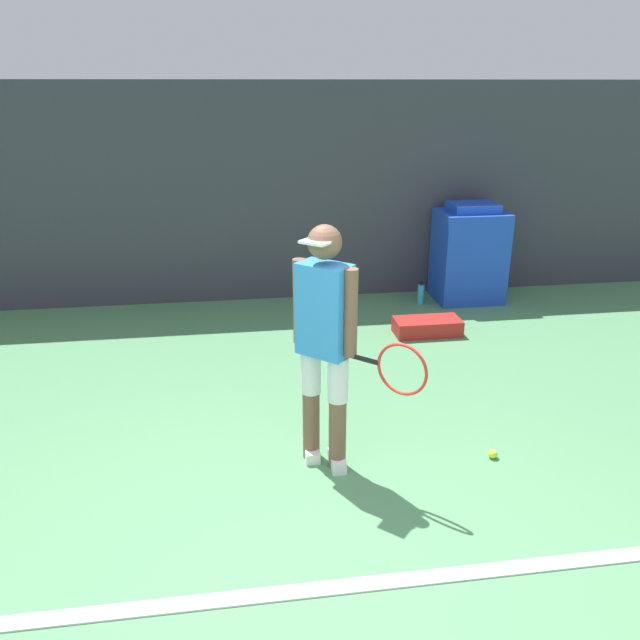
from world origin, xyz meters
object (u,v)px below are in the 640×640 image
tennis_player (326,338)px  equipment_bag (427,327)px  covered_chair (469,254)px  tennis_ball (493,454)px  water_bottle (421,294)px

tennis_player → equipment_bag: size_ratio=2.43×
covered_chair → tennis_ball: bearing=-107.4°
tennis_ball → equipment_bag: size_ratio=0.10×
water_bottle → equipment_bag: bearing=-102.8°
covered_chair → water_bottle: size_ratio=4.48×
tennis_ball → covered_chair: bearing=72.6°
tennis_ball → covered_chair: 3.60m
tennis_player → equipment_bag: 2.78m
tennis_player → water_bottle: size_ratio=6.40×
tennis_ball → equipment_bag: 2.36m
tennis_player → tennis_ball: 1.51m
tennis_player → water_bottle: 3.67m
tennis_player → water_bottle: (1.65, 3.17, -0.82)m
tennis_ball → tennis_player: bearing=173.9°
tennis_player → equipment_bag: bearing=99.4°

